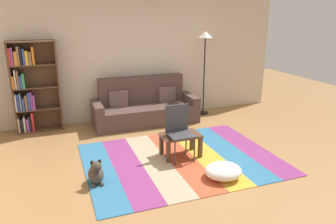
{
  "coord_description": "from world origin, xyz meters",
  "views": [
    {
      "loc": [
        -1.89,
        -4.5,
        2.35
      ],
      "look_at": [
        0.0,
        0.61,
        0.65
      ],
      "focal_mm": 34.37,
      "sensor_mm": 36.0,
      "label": 1
    }
  ],
  "objects_px": {
    "standing_lamp": "(205,46)",
    "tv_remote": "(185,134)",
    "bookshelf": "(30,87)",
    "pouf": "(223,171)",
    "folding_chair": "(179,128)",
    "coffee_table": "(181,139)",
    "dog": "(96,173)",
    "couch": "(145,108)"
  },
  "relations": [
    {
      "from": "couch",
      "to": "folding_chair",
      "type": "bearing_deg",
      "value": -89.51
    },
    {
      "from": "standing_lamp",
      "to": "pouf",
      "type": "bearing_deg",
      "value": -110.98
    },
    {
      "from": "bookshelf",
      "to": "folding_chair",
      "type": "xyz_separation_m",
      "value": [
        2.29,
        -2.22,
        -0.38
      ]
    },
    {
      "from": "pouf",
      "to": "tv_remote",
      "type": "xyz_separation_m",
      "value": [
        -0.23,
        0.9,
        0.29
      ]
    },
    {
      "from": "coffee_table",
      "to": "tv_remote",
      "type": "height_order",
      "value": "tv_remote"
    },
    {
      "from": "bookshelf",
      "to": "tv_remote",
      "type": "bearing_deg",
      "value": -42.57
    },
    {
      "from": "standing_lamp",
      "to": "folding_chair",
      "type": "relative_size",
      "value": 2.15
    },
    {
      "from": "coffee_table",
      "to": "pouf",
      "type": "distance_m",
      "value": 0.99
    },
    {
      "from": "coffee_table",
      "to": "bookshelf",
      "type": "bearing_deg",
      "value": 137.08
    },
    {
      "from": "pouf",
      "to": "standing_lamp",
      "type": "bearing_deg",
      "value": 69.02
    },
    {
      "from": "bookshelf",
      "to": "pouf",
      "type": "xyz_separation_m",
      "value": [
        2.63,
        -3.11,
        -0.8
      ]
    },
    {
      "from": "pouf",
      "to": "folding_chair",
      "type": "distance_m",
      "value": 1.04
    },
    {
      "from": "couch",
      "to": "bookshelf",
      "type": "bearing_deg",
      "value": 172.89
    },
    {
      "from": "folding_chair",
      "to": "couch",
      "type": "bearing_deg",
      "value": 138.7
    },
    {
      "from": "dog",
      "to": "standing_lamp",
      "type": "xyz_separation_m",
      "value": [
        2.91,
        2.47,
        1.45
      ]
    },
    {
      "from": "couch",
      "to": "standing_lamp",
      "type": "distance_m",
      "value": 1.98
    },
    {
      "from": "folding_chair",
      "to": "dog",
      "type": "bearing_deg",
      "value": -116.63
    },
    {
      "from": "bookshelf",
      "to": "pouf",
      "type": "height_order",
      "value": "bookshelf"
    },
    {
      "from": "standing_lamp",
      "to": "tv_remote",
      "type": "xyz_separation_m",
      "value": [
        -1.37,
        -2.07,
        -1.21
      ]
    },
    {
      "from": "pouf",
      "to": "bookshelf",
      "type": "bearing_deg",
      "value": 130.28
    },
    {
      "from": "pouf",
      "to": "folding_chair",
      "type": "xyz_separation_m",
      "value": [
        -0.34,
        0.89,
        0.42
      ]
    },
    {
      "from": "standing_lamp",
      "to": "folding_chair",
      "type": "xyz_separation_m",
      "value": [
        -1.48,
        -2.08,
        -1.08
      ]
    },
    {
      "from": "standing_lamp",
      "to": "tv_remote",
      "type": "distance_m",
      "value": 2.76
    },
    {
      "from": "coffee_table",
      "to": "couch",
      "type": "bearing_deg",
      "value": 92.09
    },
    {
      "from": "coffee_table",
      "to": "tv_remote",
      "type": "xyz_separation_m",
      "value": [
        0.06,
        -0.03,
        0.09
      ]
    },
    {
      "from": "couch",
      "to": "tv_remote",
      "type": "xyz_separation_m",
      "value": [
        0.13,
        -1.92,
        0.07
      ]
    },
    {
      "from": "coffee_table",
      "to": "folding_chair",
      "type": "relative_size",
      "value": 0.72
    },
    {
      "from": "bookshelf",
      "to": "standing_lamp",
      "type": "bearing_deg",
      "value": -2.1
    },
    {
      "from": "dog",
      "to": "tv_remote",
      "type": "height_order",
      "value": "tv_remote"
    },
    {
      "from": "coffee_table",
      "to": "standing_lamp",
      "type": "distance_m",
      "value": 2.81
    },
    {
      "from": "coffee_table",
      "to": "pouf",
      "type": "bearing_deg",
      "value": -72.56
    },
    {
      "from": "folding_chair",
      "to": "tv_remote",
      "type": "bearing_deg",
      "value": 54.41
    },
    {
      "from": "standing_lamp",
      "to": "tv_remote",
      "type": "bearing_deg",
      "value": -123.42
    },
    {
      "from": "couch",
      "to": "dog",
      "type": "height_order",
      "value": "couch"
    },
    {
      "from": "couch",
      "to": "bookshelf",
      "type": "xyz_separation_m",
      "value": [
        -2.27,
        0.28,
        0.58
      ]
    },
    {
      "from": "dog",
      "to": "bookshelf",
      "type": "bearing_deg",
      "value": 108.25
    },
    {
      "from": "bookshelf",
      "to": "folding_chair",
      "type": "distance_m",
      "value": 3.21
    },
    {
      "from": "bookshelf",
      "to": "standing_lamp",
      "type": "distance_m",
      "value": 3.84
    },
    {
      "from": "tv_remote",
      "to": "coffee_table",
      "type": "bearing_deg",
      "value": 132.25
    },
    {
      "from": "tv_remote",
      "to": "folding_chair",
      "type": "bearing_deg",
      "value": 165.23
    },
    {
      "from": "pouf",
      "to": "tv_remote",
      "type": "height_order",
      "value": "tv_remote"
    },
    {
      "from": "couch",
      "to": "standing_lamp",
      "type": "height_order",
      "value": "standing_lamp"
    }
  ]
}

